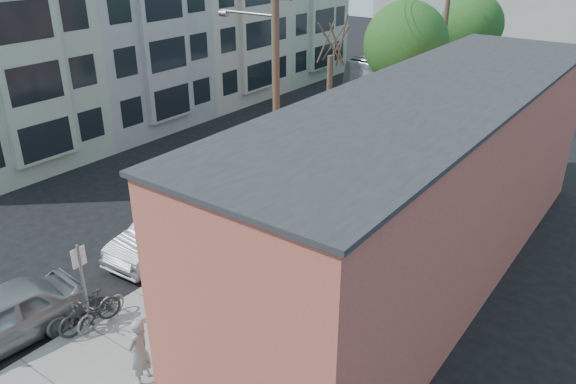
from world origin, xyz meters
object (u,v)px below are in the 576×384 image
Objects in this scene: parking_meter_far at (334,160)px; tree_leafy_far at (471,25)px; parked_bike_b at (101,309)px; tree_bare at (328,126)px; patron_grey at (139,351)px; car_1 at (167,231)px; patron_green at (205,301)px; car_2 at (265,179)px; patio_chair_a at (217,332)px; patio_chair_b at (179,356)px; utility_pole_near at (275,91)px; tree_leafy_mid at (406,44)px; parked_bike_a at (90,311)px; car_3 at (331,139)px; parking_meter_near at (216,227)px; cyclist at (248,245)px; car_4 at (391,114)px; sign_post at (83,278)px.

tree_leafy_far is at bearing 87.95° from parking_meter_far.
tree_bare is at bearing 83.46° from parked_bike_b.
parked_bike_b is at bearing -120.07° from patron_grey.
parked_bike_b is at bearing -71.51° from car_1.
patron_green is 0.32× the size of car_2.
patio_chair_b is (-0.13, -1.35, 0.00)m from patio_chair_a.
utility_pole_near reaches higher than tree_leafy_mid.
parked_bike_a is 10.64m from car_2.
car_2 is at bearing -136.39° from tree_bare.
car_3 is at bearing 124.54° from parking_meter_far.
utility_pole_near is at bearing 87.77° from patio_chair_b.
parking_meter_near is 4.68m from patron_green.
tree_bare is 3.39× the size of parked_bike_b.
patron_grey is (2.59, -29.92, -4.31)m from tree_leafy_far.
tree_leafy_mid is (0.55, 14.00, 4.68)m from parking_meter_near.
car_1 is at bearing -151.02° from patron_grey.
tree_bare is at bearing -77.15° from cyclist.
utility_pole_near is at bearing 99.03° from parked_bike_a.
patron_grey is 6.92m from car_1.
patron_green is (-0.19, 2.63, -0.04)m from patron_grey.
tree_bare reaches higher than car_2.
parking_meter_far is 7.42m from tree_leafy_mid.
tree_leafy_far is 28.30m from patio_chair_a.
cyclist is 0.32× the size of car_1.
patio_chair_b is 5.51m from cyclist.
patron_green reaches higher than parked_bike_a.
car_4 is at bearing -76.43° from cyclist.
utility_pole_near reaches higher than patio_chair_b.
car_2 is at bearing 94.61° from parked_bike_b.
parked_bike_a is at bearing -103.20° from parked_bike_b.
tree_leafy_mid is 20.01m from parked_bike_b.
sign_post reaches higher than cyclist.
patron_green is 0.37× the size of car_1.
car_2 is at bearing 141.13° from utility_pole_near.
tree_leafy_mid is 3.95× the size of patron_grey.
patio_chair_a is 3.91m from parked_bike_a.
sign_post reaches higher than parking_meter_near.
sign_post reaches higher than parked_bike_a.
car_4 reaches higher than parking_meter_near.
utility_pole_near reaches higher than parking_meter_near.
sign_post is at bearing -92.08° from tree_bare.
patio_chair_b is 0.18× the size of car_4.
sign_post is 1.26m from parked_bike_b.
car_1 reaches higher than car_4.
car_4 is (-5.07, 22.46, 0.23)m from patio_chair_b.
patio_chair_a is 0.44× the size of parked_bike_a.
car_3 reaches higher than patio_chair_b.
sign_post reaches higher than patron_grey.
patron_green is at bearing -68.49° from utility_pole_near.
car_2 is (-2.04, -1.94, -2.36)m from tree_bare.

